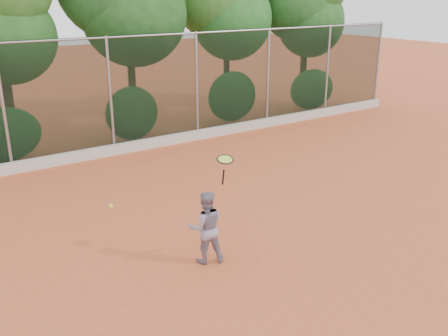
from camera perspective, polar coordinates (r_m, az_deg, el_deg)
ground at (r=10.06m, az=3.24°, el=-8.31°), size 80.00×80.00×0.00m
concrete_curb at (r=15.56m, az=-12.16°, el=2.11°), size 24.00×0.20×0.30m
tennis_player at (r=9.05m, az=-2.11°, el=-6.77°), size 0.80×0.71×1.37m
chainlink_fence at (r=15.32m, az=-12.88°, el=8.38°), size 24.09×0.09×3.50m
foliage_backdrop at (r=16.75m, az=-18.04°, el=17.64°), size 23.70×3.63×7.55m
tennis_racket at (r=8.73m, az=0.11°, el=0.75°), size 0.38×0.38×0.56m
tennis_ball_in_flight at (r=8.14m, az=-12.80°, el=-4.28°), size 0.07×0.07×0.07m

